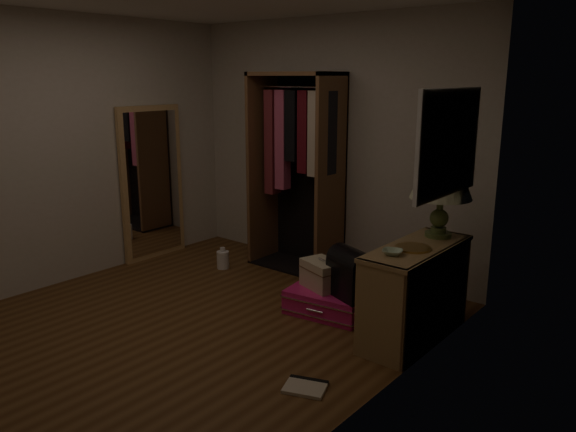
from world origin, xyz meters
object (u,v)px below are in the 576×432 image
at_px(table_lamp, 442,182).
at_px(pink_suitcase, 329,301).
at_px(floor_mirror, 152,183).
at_px(train_case, 322,274).
at_px(black_bag, 351,272).
at_px(console_bookshelf, 417,289).
at_px(white_jug, 223,259).
at_px(open_wardrobe, 299,155).

bearing_deg(table_lamp, pink_suitcase, -153.90).
bearing_deg(floor_mirror, table_lamp, 6.16).
xyz_separation_m(train_case, table_lamp, (0.87, 0.38, 0.86)).
bearing_deg(black_bag, floor_mirror, -159.86).
relative_size(console_bookshelf, white_jug, 4.86).
height_order(black_bag, table_lamp, table_lamp).
distance_m(open_wardrobe, white_jug, 1.38).
relative_size(train_case, black_bag, 0.93).
xyz_separation_m(open_wardrobe, floor_mirror, (-1.47, -0.77, -0.36)).
relative_size(floor_mirror, white_jug, 7.37).
height_order(floor_mirror, table_lamp, floor_mirror).
bearing_deg(open_wardrobe, console_bookshelf, -22.82).
relative_size(pink_suitcase, train_case, 1.78).
height_order(black_bag, white_jug, black_bag).
bearing_deg(pink_suitcase, train_case, 168.24).
height_order(table_lamp, white_jug, table_lamp).
xyz_separation_m(pink_suitcase, white_jug, (-1.55, 0.23, -0.01)).
bearing_deg(open_wardrobe, floor_mirror, -152.23).
relative_size(open_wardrobe, black_bag, 4.54).
height_order(console_bookshelf, open_wardrobe, open_wardrobe).
distance_m(train_case, black_bag, 0.32).
relative_size(table_lamp, white_jug, 2.66).
bearing_deg(open_wardrobe, pink_suitcase, -39.39).
height_order(open_wardrobe, train_case, open_wardrobe).
bearing_deg(floor_mirror, console_bookshelf, 0.44).
bearing_deg(white_jug, table_lamp, 3.89).
bearing_deg(pink_suitcase, console_bookshelf, -3.24).
bearing_deg(pink_suitcase, open_wardrobe, 132.85).
bearing_deg(floor_mirror, train_case, -0.78).
xyz_separation_m(open_wardrobe, black_bag, (1.21, -0.82, -0.78)).
bearing_deg(console_bookshelf, table_lamp, 89.78).
relative_size(train_case, white_jug, 1.83).
xyz_separation_m(open_wardrobe, white_jug, (-0.57, -0.58, -1.11)).
distance_m(black_bag, white_jug, 1.83).
xyz_separation_m(open_wardrobe, pink_suitcase, (0.99, -0.81, -1.10)).
xyz_separation_m(console_bookshelf, white_jug, (-2.34, 0.17, -0.30)).
bearing_deg(train_case, floor_mirror, -162.58).
bearing_deg(white_jug, pink_suitcase, -8.35).
relative_size(console_bookshelf, train_case, 2.66).
bearing_deg(open_wardrobe, white_jug, -134.31).
bearing_deg(black_bag, pink_suitcase, -160.86).
bearing_deg(train_case, pink_suitcase, 14.20).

